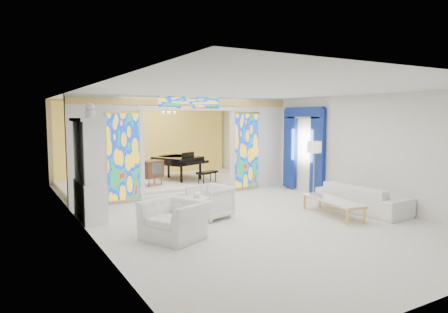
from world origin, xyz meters
TOP-DOWN VIEW (x-y plane):
  - floor at (0.00, 0.00)m, footprint 12.00×12.00m
  - ceiling at (0.00, 0.00)m, footprint 7.00×12.00m
  - wall_back at (0.00, 6.00)m, footprint 7.00×0.02m
  - wall_left at (-3.50, 0.00)m, footprint 0.02×12.00m
  - wall_right at (3.50, 0.00)m, footprint 0.02×12.00m
  - partition_wall at (0.00, 2.00)m, footprint 7.00×0.22m
  - stained_glass_left at (-2.03, 1.89)m, footprint 0.90×0.04m
  - stained_glass_right at (2.03, 1.89)m, footprint 0.90×0.04m
  - stained_glass_transom at (0.00, 1.89)m, footprint 2.00×0.04m
  - alcove_platform at (0.00, 4.10)m, footprint 6.80×3.80m
  - gold_curtain_back at (0.00, 5.88)m, footprint 6.70×0.10m
  - chandelier at (0.20, 4.00)m, footprint 0.48×0.48m
  - blue_drapes at (3.40, 0.70)m, footprint 0.14×1.85m
  - china_cabinet at (-3.22, 0.60)m, footprint 0.56×1.46m
  - armchair_left at (-2.09, -1.78)m, footprint 1.39×1.47m
  - armchair_right at (-0.74, -0.75)m, footprint 1.06×1.04m
  - sofa at (2.95, -2.08)m, footprint 1.02×2.40m
  - side_table at (-1.37, -1.32)m, footprint 0.58×0.58m
  - vase at (-1.37, -1.32)m, footprint 0.23×0.23m
  - coffee_table at (1.94, -2.05)m, footprint 0.85×1.91m
  - floor_lamp at (3.02, -0.21)m, footprint 0.50×0.50m
  - grand_piano at (0.59, 4.15)m, footprint 1.84×2.78m
  - tv_console at (-0.72, 3.31)m, footprint 0.82×0.71m

SIDE VIEW (x-z plane):
  - floor at x=0.00m, z-range 0.00..0.00m
  - alcove_platform at x=0.00m, z-range 0.00..0.18m
  - sofa at x=2.95m, z-range 0.00..0.69m
  - armchair_left at x=-2.09m, z-range 0.00..0.75m
  - coffee_table at x=1.94m, z-range 0.17..0.58m
  - armchair_right at x=-0.74m, z-range 0.00..0.79m
  - side_table at x=-1.37m, z-range 0.10..0.77m
  - tv_console at x=-0.72m, z-range 0.30..1.11m
  - vase at x=-1.37m, z-range 0.67..0.85m
  - grand_piano at x=0.59m, z-range 0.35..1.34m
  - china_cabinet at x=-3.22m, z-range -0.19..2.53m
  - stained_glass_left at x=-2.03m, z-range 0.10..2.50m
  - stained_glass_right at x=2.03m, z-range 0.10..2.50m
  - floor_lamp at x=3.02m, z-range 0.59..2.28m
  - wall_back at x=0.00m, z-range 0.00..3.00m
  - wall_left at x=-3.50m, z-range 0.00..3.00m
  - wall_right at x=3.50m, z-range 0.00..3.00m
  - gold_curtain_back at x=0.00m, z-range 0.05..2.95m
  - blue_drapes at x=3.40m, z-range 0.25..2.90m
  - partition_wall at x=0.00m, z-range 0.15..3.15m
  - chandelier at x=0.20m, z-range 2.40..2.70m
  - stained_glass_transom at x=0.00m, z-range 2.65..2.99m
  - ceiling at x=0.00m, z-range 2.99..3.01m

